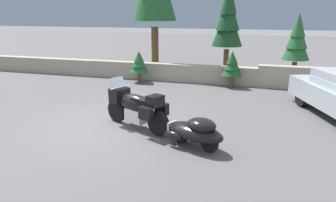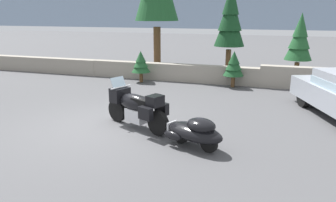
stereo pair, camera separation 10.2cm
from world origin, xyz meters
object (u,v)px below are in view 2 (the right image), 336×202
(touring_motorcycle, at_px, (136,106))
(pine_tree_secondary, at_px, (230,18))
(pine_tree_far_right, at_px, (300,39))
(car_shaped_trailer, at_px, (195,131))

(touring_motorcycle, xyz_separation_m, pine_tree_secondary, (1.37, 8.45, 2.23))
(touring_motorcycle, height_order, pine_tree_far_right, pine_tree_far_right)
(touring_motorcycle, relative_size, pine_tree_secondary, 0.48)
(car_shaped_trailer, distance_m, pine_tree_secondary, 9.60)
(touring_motorcycle, bearing_deg, car_shaped_trailer, -24.02)
(pine_tree_secondary, relative_size, pine_tree_far_right, 1.46)
(car_shaped_trailer, xyz_separation_m, pine_tree_far_right, (2.73, 8.74, 1.54))
(car_shaped_trailer, bearing_deg, touring_motorcycle, 155.98)
(car_shaped_trailer, height_order, pine_tree_far_right, pine_tree_far_right)
(touring_motorcycle, distance_m, pine_tree_secondary, 8.85)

